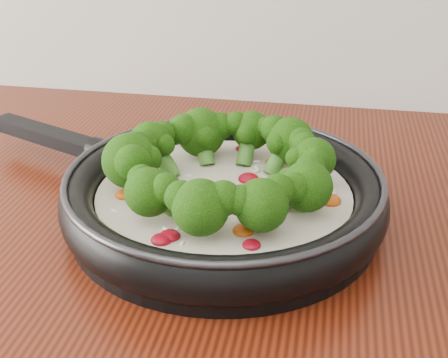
# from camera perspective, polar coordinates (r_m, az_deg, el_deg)

# --- Properties ---
(skillet) EXTENTS (0.57, 0.45, 0.10)m
(skillet) POSITION_cam_1_polar(r_m,az_deg,el_deg) (0.63, -0.32, -0.94)
(skillet) COLOR black
(skillet) RESTS_ON counter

